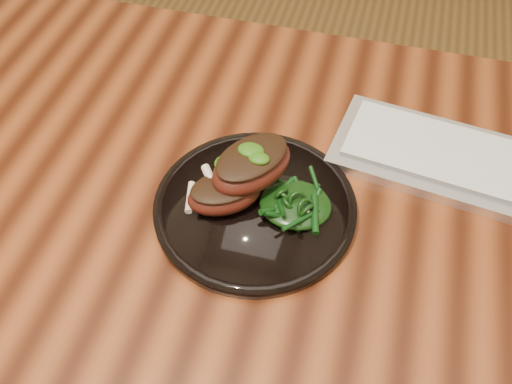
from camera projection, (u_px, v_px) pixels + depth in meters
desk at (242, 240)px, 0.80m from camera, size 1.60×0.80×0.75m
plate at (255, 207)px, 0.73m from camera, size 0.26×0.26×0.02m
lamb_chop_front at (224, 193)px, 0.71m from camera, size 0.11×0.10×0.04m
lamb_chop_back at (251, 165)px, 0.71m from camera, size 0.13×0.14×0.05m
herb_smear at (242, 166)px, 0.76m from camera, size 0.08×0.05×0.00m
greens_heap at (296, 201)px, 0.70m from camera, size 0.09×0.09×0.03m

